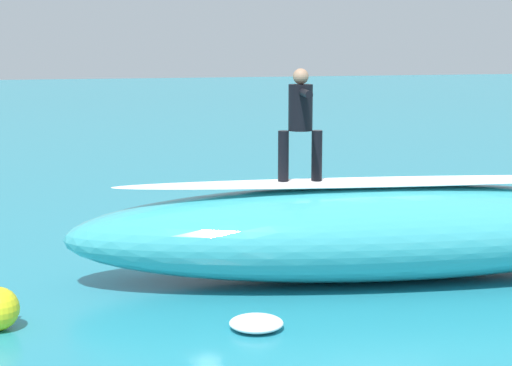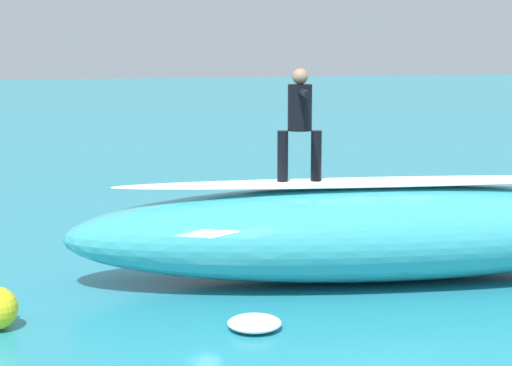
{
  "view_description": "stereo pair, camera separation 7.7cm",
  "coord_description": "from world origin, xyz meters",
  "px_view_note": "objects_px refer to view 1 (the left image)",
  "views": [
    {
      "loc": [
        5.0,
        13.09,
        3.4
      ],
      "look_at": [
        1.58,
        -0.19,
        1.12
      ],
      "focal_mm": 62.09,
      "sensor_mm": 36.0,
      "label": 1
    },
    {
      "loc": [
        4.93,
        13.11,
        3.4
      ],
      "look_at": [
        1.58,
        -0.19,
        1.12
      ],
      "focal_mm": 62.09,
      "sensor_mm": 36.0,
      "label": 2
    }
  ],
  "objects_px": {
    "surfboard_riding": "(300,184)",
    "surfboard_paddling": "(222,228)",
    "surfer_paddling": "(217,220)",
    "surfer_riding": "(300,116)"
  },
  "relations": [
    {
      "from": "surfer_riding",
      "to": "surfboard_paddling",
      "type": "relative_size",
      "value": 0.68
    },
    {
      "from": "surfboard_paddling",
      "to": "surfer_paddling",
      "type": "relative_size",
      "value": 1.5
    },
    {
      "from": "surfboard_riding",
      "to": "surfer_paddling",
      "type": "height_order",
      "value": "surfboard_riding"
    },
    {
      "from": "surfboard_paddling",
      "to": "surfer_paddling",
      "type": "xyz_separation_m",
      "value": [
        0.11,
        0.08,
        0.17
      ]
    },
    {
      "from": "surfboard_riding",
      "to": "surfer_riding",
      "type": "bearing_deg",
      "value": 8.64
    },
    {
      "from": "surfboard_riding",
      "to": "surfer_riding",
      "type": "distance_m",
      "value": 0.94
    },
    {
      "from": "surfboard_riding",
      "to": "surfboard_paddling",
      "type": "relative_size",
      "value": 0.88
    },
    {
      "from": "surfboard_riding",
      "to": "surfer_riding",
      "type": "height_order",
      "value": "surfer_riding"
    },
    {
      "from": "surfboard_riding",
      "to": "surfer_riding",
      "type": "xyz_separation_m",
      "value": [
        0.0,
        0.0,
        0.94
      ]
    },
    {
      "from": "surfboard_riding",
      "to": "surfboard_paddling",
      "type": "bearing_deg",
      "value": -75.19
    }
  ]
}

